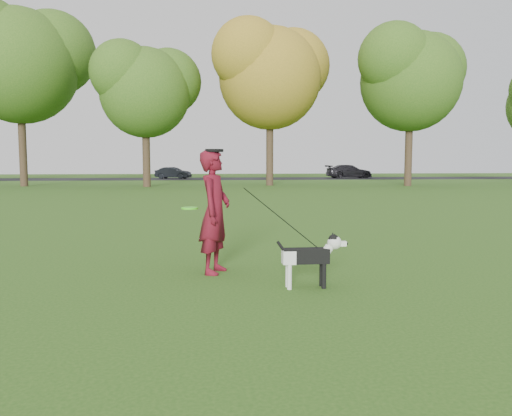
{
  "coord_description": "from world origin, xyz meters",
  "views": [
    {
      "loc": [
        -0.37,
        -6.71,
        1.58
      ],
      "look_at": [
        0.33,
        0.03,
        0.95
      ],
      "focal_mm": 35.0,
      "sensor_mm": 36.0,
      "label": 1
    }
  ],
  "objects": [
    {
      "name": "ground",
      "position": [
        0.0,
        0.0,
        0.0
      ],
      "size": [
        120.0,
        120.0,
        0.0
      ],
      "primitive_type": "plane",
      "color": "#285116",
      "rests_on": "ground"
    },
    {
      "name": "road",
      "position": [
        0.0,
        40.0,
        0.01
      ],
      "size": [
        120.0,
        7.0,
        0.02
      ],
      "primitive_type": "cube",
      "color": "black",
      "rests_on": "ground"
    },
    {
      "name": "man",
      "position": [
        -0.23,
        0.32,
        0.87
      ],
      "size": [
        0.61,
        0.74,
        1.75
      ],
      "primitive_type": "imported",
      "rotation": [
        0.0,
        0.0,
        1.23
      ],
      "color": "maroon",
      "rests_on": "ground"
    },
    {
      "name": "dog",
      "position": [
        0.96,
        -0.66,
        0.42
      ],
      "size": [
        0.91,
        0.18,
        0.69
      ],
      "color": "black",
      "rests_on": "ground"
    },
    {
      "name": "car_mid",
      "position": [
        -3.22,
        40.0,
        0.56
      ],
      "size": [
        3.46,
        2.16,
        1.08
      ],
      "primitive_type": "imported",
      "rotation": [
        0.0,
        0.0,
        1.23
      ],
      "color": "black",
      "rests_on": "road"
    },
    {
      "name": "car_right",
      "position": [
        13.46,
        40.0,
        0.66
      ],
      "size": [
        4.53,
        2.1,
        1.28
      ],
      "primitive_type": "imported",
      "rotation": [
        0.0,
        0.0,
        1.64
      ],
      "color": "black",
      "rests_on": "road"
    },
    {
      "name": "man_held_items",
      "position": [
        0.63,
        -0.19,
        0.84
      ],
      "size": [
        1.78,
        1.11,
        1.29
      ],
      "color": "#49E91D",
      "rests_on": "ground"
    },
    {
      "name": "tree_row",
      "position": [
        -1.43,
        26.07,
        7.41
      ],
      "size": [
        51.74,
        8.86,
        12.01
      ],
      "color": "#38281C",
      "rests_on": "ground"
    }
  ]
}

